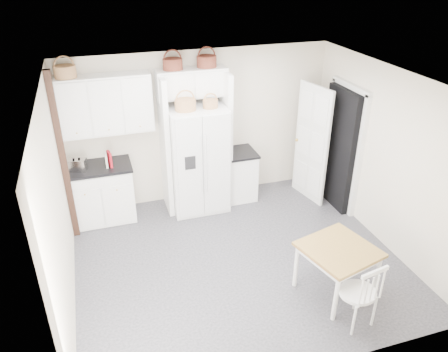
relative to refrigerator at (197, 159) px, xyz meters
name	(u,v)px	position (x,y,z in m)	size (l,w,h in m)	color
floor	(237,259)	(0.15, -1.61, -0.90)	(4.50, 4.50, 0.00)	#29282F
ceiling	(240,83)	(0.15, -1.61, 1.70)	(4.50, 4.50, 0.00)	white
wall_back	(200,127)	(0.15, 0.39, 0.40)	(4.50, 4.50, 0.00)	silver
wall_left	(58,207)	(-2.10, -1.61, 0.40)	(4.00, 4.00, 0.00)	silver
wall_right	(385,158)	(2.40, -1.61, 0.40)	(4.00, 4.00, 0.00)	silver
refrigerator	(197,159)	(0.00, 0.00, 0.00)	(0.93, 0.75, 1.80)	white
base_cab_left	(101,194)	(-1.60, 0.09, -0.44)	(1.00, 0.63, 0.93)	white
base_cab_right	(240,175)	(0.79, 0.09, -0.48)	(0.48, 0.58, 0.85)	white
dining_table	(336,270)	(1.14, -2.62, -0.55)	(0.83, 0.83, 0.69)	brown
windsor_chair	(358,292)	(1.10, -3.15, -0.44)	(0.44, 0.40, 0.91)	white
counter_left	(97,167)	(-1.60, 0.09, 0.05)	(1.04, 0.67, 0.04)	black
counter_right	(240,153)	(0.79, 0.09, -0.03)	(0.52, 0.62, 0.04)	black
toaster	(77,165)	(-1.89, 0.02, 0.16)	(0.27, 0.16, 0.19)	silver
cookbook_red	(110,159)	(-1.40, 0.01, 0.19)	(0.04, 0.16, 0.25)	#A00F1C
cookbook_cream	(106,160)	(-1.45, 0.01, 0.18)	(0.03, 0.15, 0.22)	beige
basket_upper_a	(65,72)	(-1.84, 0.22, 1.54)	(0.31, 0.31, 0.18)	#9D7046
basket_bridge_a	(173,64)	(-0.29, 0.22, 1.54)	(0.30, 0.30, 0.17)	#571E14
basket_bridge_b	(207,61)	(0.25, 0.22, 1.54)	(0.31, 0.31, 0.18)	#571E14
basket_fridge_a	(185,105)	(-0.19, -0.10, 0.98)	(0.32, 0.32, 0.17)	#9D7046
basket_fridge_b	(210,104)	(0.21, -0.10, 0.96)	(0.24, 0.24, 0.13)	#9D7046
upper_cabinet	(105,105)	(-1.35, 0.22, 1.00)	(1.40, 0.34, 0.90)	white
bridge_cabinet	(192,83)	(0.00, 0.22, 1.23)	(1.12, 0.34, 0.45)	white
fridge_panel_left	(165,147)	(-0.51, 0.09, 0.25)	(0.08, 0.60, 2.30)	white
fridge_panel_right	(225,139)	(0.51, 0.09, 0.25)	(0.08, 0.60, 2.30)	white
trim_post	(63,160)	(-2.05, -0.26, 0.40)	(0.09, 0.09, 2.60)	black
doorway_void	(340,149)	(2.31, -0.61, 0.13)	(0.18, 0.85, 2.05)	black
door_slab	(312,144)	(1.95, -0.27, 0.13)	(0.80, 0.04, 2.05)	white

